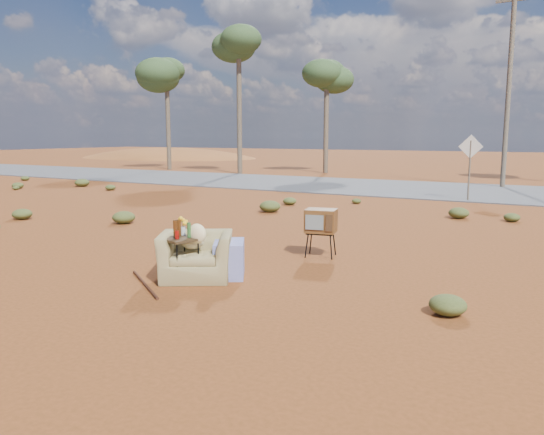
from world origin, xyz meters
The scene contains 13 objects.
ground centered at (0.00, 0.00, 0.00)m, with size 140.00×140.00×0.00m, color brown.
highway centered at (0.00, 15.00, 0.02)m, with size 140.00×7.00×0.04m, color #565659.
dirt_mound centered at (-30.00, 34.00, 0.00)m, with size 26.00×18.00×2.00m, color #985424.
armchair centered at (-0.45, -0.16, 0.44)m, with size 1.39×1.33×0.94m.
tv_unit centered at (0.55, 2.05, 0.64)m, with size 0.62×0.54×0.86m.
side_table centered at (-0.62, -0.44, 0.69)m, with size 0.58×0.58×0.94m.
rusty_bar centered at (-0.93, -0.91, 0.02)m, with size 0.04×0.04×1.56m, color #4A2513.
road_sign centered at (1.50, 12.00, 1.50)m, with size 0.78×0.06×2.19m.
eucalyptus_far_left centered at (-18.00, 20.00, 5.94)m, with size 3.20×3.20×7.10m.
eucalyptus_left centered at (-12.00, 19.00, 6.92)m, with size 3.20×3.20×8.10m.
eucalyptus_near_left centered at (-8.00, 22.00, 5.45)m, with size 3.20×3.20×6.60m.
utility_pole_center centered at (2.00, 17.50, 4.15)m, with size 1.40×0.20×8.00m.
scrub_patch centered at (-0.82, 4.41, 0.14)m, with size 17.49×8.07×0.33m.
Camera 1 is at (4.34, -6.55, 2.17)m, focal length 35.00 mm.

